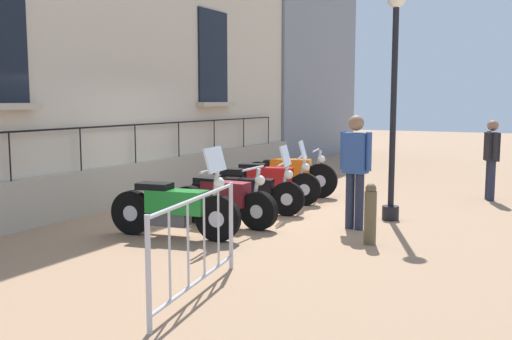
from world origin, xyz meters
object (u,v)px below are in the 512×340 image
object	(u,v)px
motorcycle_red	(269,183)
lamppost	(394,99)
pedestrian_walking	(491,155)
pedestrian_standing	(355,165)
motorcycle_orange	(289,175)
motorcycle_maroon	(224,201)
motorcycle_black	(247,191)
crowd_barrier	(196,243)
motorcycle_green	(176,208)
bollard	(370,214)

from	to	relation	value
motorcycle_red	lamppost	xyz separation A→B (m)	(2.50, -0.41, 1.61)
pedestrian_walking	pedestrian_standing	bearing A→B (deg)	-112.62
motorcycle_red	motorcycle_orange	xyz separation A→B (m)	(-0.03, 1.01, 0.03)
motorcycle_maroon	motorcycle_black	world-z (taller)	motorcycle_black
crowd_barrier	motorcycle_maroon	bearing A→B (deg)	116.05
motorcycle_green	pedestrian_standing	xyz separation A→B (m)	(2.14, 1.78, 0.57)
pedestrian_standing	pedestrian_walking	world-z (taller)	pedestrian_standing
bollard	crowd_barrier	bearing A→B (deg)	-107.91
motorcycle_maroon	pedestrian_standing	bearing A→B (deg)	21.15
bollard	pedestrian_standing	bearing A→B (deg)	120.95
motorcycle_red	bollard	distance (m)	3.46
motorcycle_black	motorcycle_orange	size ratio (longest dim) A/B	1.03
motorcycle_green	motorcycle_orange	xyz separation A→B (m)	(-0.06, 4.16, 0.01)
motorcycle_green	lamppost	distance (m)	4.01
pedestrian_standing	pedestrian_walking	distance (m)	4.16
motorcycle_maroon	crowd_barrier	xyz separation A→B (m)	(1.48, -3.03, 0.16)
motorcycle_maroon	pedestrian_walking	bearing A→B (deg)	52.38
motorcycle_green	pedestrian_walking	distance (m)	6.77
motorcycle_red	crowd_barrier	world-z (taller)	motorcycle_red
motorcycle_maroon	motorcycle_red	size ratio (longest dim) A/B	0.95
motorcycle_green	pedestrian_standing	size ratio (longest dim) A/B	1.15
motorcycle_green	bollard	distance (m)	2.81
motorcycle_maroon	motorcycle_orange	distance (m)	3.13
lamppost	bollard	size ratio (longest dim) A/B	4.39
motorcycle_black	crowd_barrier	world-z (taller)	motorcycle_black
motorcycle_green	motorcycle_red	distance (m)	3.15
motorcycle_green	motorcycle_black	bearing A→B (deg)	88.65
motorcycle_black	pedestrian_walking	world-z (taller)	pedestrian_walking
pedestrian_walking	motorcycle_red	bearing A→B (deg)	-146.75
motorcycle_green	motorcycle_black	size ratio (longest dim) A/B	0.97
lamppost	bollard	xyz separation A→B (m)	(0.17, -1.79, -1.59)
motorcycle_maroon	motorcycle_red	xyz separation A→B (m)	(-0.24, 2.12, 0.02)
motorcycle_maroon	pedestrian_standing	xyz separation A→B (m)	(1.94, 0.75, 0.62)
lamppost	motorcycle_orange	bearing A→B (deg)	150.80
motorcycle_green	bollard	size ratio (longest dim) A/B	2.37
lamppost	pedestrian_walking	distance (m)	3.34
motorcycle_green	motorcycle_black	distance (m)	2.10
motorcycle_black	crowd_barrier	bearing A→B (deg)	-68.21
motorcycle_orange	lamppost	world-z (taller)	lamppost
motorcycle_black	motorcycle_red	world-z (taller)	motorcycle_red
motorcycle_red	motorcycle_orange	size ratio (longest dim) A/B	0.99
motorcycle_orange	pedestrian_walking	bearing A→B (deg)	21.09
motorcycle_red	lamppost	world-z (taller)	lamppost
motorcycle_green	motorcycle_red	xyz separation A→B (m)	(-0.03, 3.15, -0.03)
motorcycle_orange	pedestrian_standing	size ratio (longest dim) A/B	1.14
motorcycle_maroon	motorcycle_black	xyz separation A→B (m)	(-0.16, 1.06, 0.00)
motorcycle_maroon	motorcycle_orange	world-z (taller)	motorcycle_orange
bollard	pedestrian_standing	xyz separation A→B (m)	(-0.50, 0.83, 0.58)
bollard	lamppost	bearing A→B (deg)	95.56
crowd_barrier	pedestrian_walking	distance (m)	7.90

